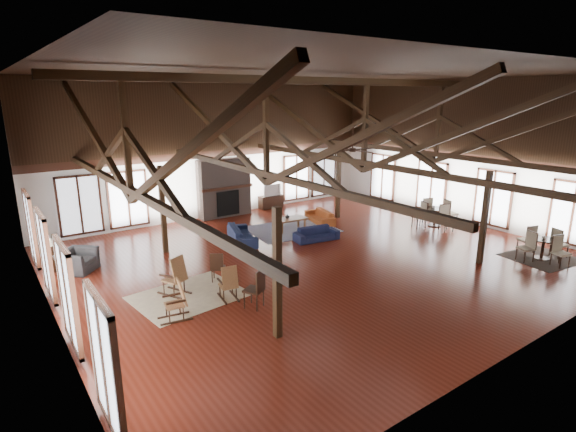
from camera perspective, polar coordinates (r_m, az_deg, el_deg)
floor at (r=15.34m, az=3.74°, el=-5.25°), size 16.00×16.00×0.00m
ceiling at (r=14.40m, az=4.16°, el=17.74°), size 16.00×14.00×0.02m
wall_back at (r=20.42m, az=-8.71°, el=8.39°), size 16.00×0.02×6.00m
wall_front at (r=10.28m, az=29.43°, el=0.04°), size 16.00×0.02×6.00m
wall_left at (r=11.42m, az=-28.94°, el=1.44°), size 0.02×14.00×6.00m
wall_right at (r=20.55m, az=21.65°, el=7.55°), size 0.02×14.00×6.00m
roof_truss at (r=14.45m, az=4.01°, el=9.91°), size 15.60×14.07×3.14m
post_grid at (r=14.88m, az=3.84°, el=0.27°), size 8.16×7.16×3.05m
fireplace at (r=20.40m, az=-8.10°, el=3.53°), size 2.50×0.69×2.60m
ceiling_fan at (r=14.06m, az=8.20°, el=8.44°), size 1.60×1.60×0.75m
sofa_navy_front at (r=17.03m, az=3.63°, el=-2.28°), size 1.79×0.93×0.50m
sofa_navy_left at (r=16.88m, az=-5.85°, el=-2.32°), size 2.18×1.38×0.59m
sofa_orange at (r=19.45m, az=4.06°, el=-0.04°), size 1.89×1.11×0.52m
coffee_table at (r=18.15m, az=0.32°, el=-0.47°), size 1.39×0.77×0.51m
vase at (r=18.11m, az=-0.09°, el=-0.00°), size 0.22×0.22×0.19m
armchair at (r=15.49m, az=-25.15°, el=-5.17°), size 1.38×1.39×0.68m
side_table_lamp at (r=15.91m, az=-27.69°, el=-4.74°), size 0.41×0.41×1.06m
rocking_chair_a at (r=12.74m, az=-14.01°, el=-7.52°), size 0.79×0.98×1.12m
rocking_chair_b at (r=12.22m, az=-7.52°, el=-8.52°), size 0.51×0.81×0.97m
rocking_chair_c at (r=11.45m, az=-13.80°, el=-10.40°), size 0.84×0.54×1.02m
side_chair_a at (r=13.34m, az=-8.96°, el=-6.17°), size 0.54×0.54×0.91m
side_chair_b at (r=11.63m, az=-3.94°, el=-8.82°), size 0.61×0.61×1.06m
cafe_table_near at (r=17.26m, az=29.66°, el=-3.21°), size 1.92×1.92×0.99m
cafe_table_far at (r=19.76m, az=18.18°, el=0.29°), size 2.08×2.08×1.06m
cup_near at (r=17.17m, az=29.73°, el=-2.39°), size 0.11×0.11×0.09m
cup_far at (r=19.67m, az=18.01°, el=1.09°), size 0.17×0.17×0.10m
tv_console at (r=21.93m, az=-2.19°, el=1.84°), size 1.20×0.45×0.60m
television at (r=21.82m, az=-2.16°, el=3.33°), size 0.97×0.17×0.56m
rug_tan at (r=12.79m, az=-12.48°, el=-9.86°), size 3.06×2.53×0.01m
rug_navy at (r=18.43m, az=0.46°, el=-1.68°), size 3.68×2.93×0.01m
rug_dark at (r=17.50m, az=29.54°, el=-4.65°), size 2.37×2.21×0.01m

